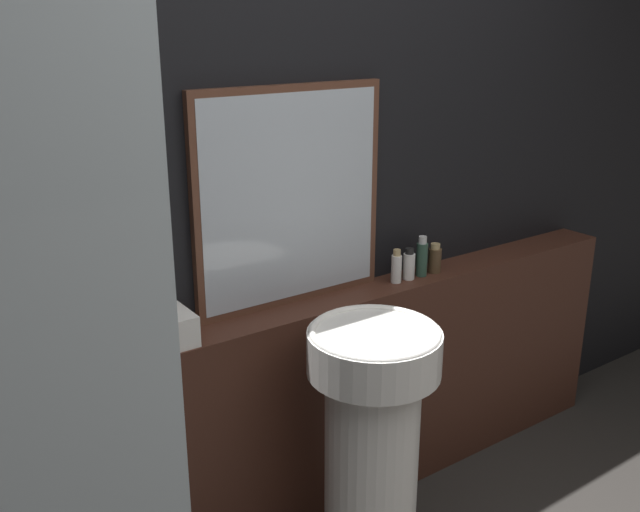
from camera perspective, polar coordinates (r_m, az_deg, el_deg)
wall_back at (r=2.54m, az=-1.27°, el=4.76°), size 8.00×0.06×2.50m
vanity_counter at (r=2.76m, az=0.28°, el=-12.24°), size 2.99×0.18×0.89m
pedestal_sink at (r=2.42m, az=4.16°, el=-14.82°), size 0.42×0.42×0.94m
mirror at (r=2.45m, az=-2.35°, el=4.66°), size 0.74×0.03×0.76m
towel_stack at (r=2.27m, az=-12.59°, el=-5.82°), size 0.19×0.16×0.10m
shampoo_bottle at (r=2.74m, az=6.13°, el=-0.90°), size 0.04×0.04×0.13m
conditioner_bottle at (r=2.78m, az=7.13°, el=-0.71°), size 0.05×0.05×0.13m
lotion_bottle at (r=2.82m, az=8.15°, el=-0.12°), size 0.04×0.04×0.16m
body_wash_bottle at (r=2.87m, az=9.16°, el=-0.23°), size 0.05×0.05×0.12m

